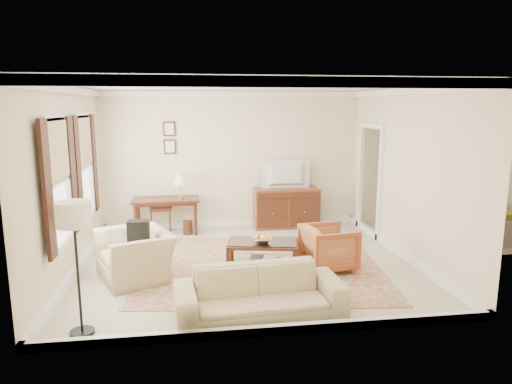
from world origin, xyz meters
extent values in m
cube|color=beige|center=(0.00, 0.00, 0.00)|extent=(5.50, 5.00, 0.01)
cube|color=white|center=(0.00, 0.00, 2.90)|extent=(5.50, 5.00, 0.01)
cube|color=#F4E7C7|center=(0.00, 2.50, 1.45)|extent=(5.50, 0.01, 2.90)
cube|color=#F4E7C7|center=(0.00, -2.50, 1.45)|extent=(5.50, 0.01, 2.90)
cube|color=#F4E7C7|center=(-2.75, 0.00, 1.45)|extent=(0.01, 5.00, 2.90)
cube|color=#F4E7C7|center=(2.75, 0.00, 1.45)|extent=(0.01, 5.00, 2.90)
cube|color=beige|center=(4.25, 1.15, 0.00)|extent=(3.00, 2.70, 0.01)
cube|color=maroon|center=(0.23, -0.19, 0.01)|extent=(4.14, 3.66, 0.01)
cube|color=#492214|center=(-1.41, 2.07, 0.71)|extent=(1.34, 0.67, 0.05)
cylinder|color=#492214|center=(-2.00, 1.81, 0.34)|extent=(0.07, 0.07, 0.68)
cylinder|color=#492214|center=(-0.82, 1.81, 0.34)|extent=(0.07, 0.07, 0.68)
cylinder|color=#492214|center=(-2.00, 2.32, 0.34)|extent=(0.07, 0.07, 0.68)
cylinder|color=#492214|center=(-0.82, 2.32, 0.34)|extent=(0.07, 0.07, 0.68)
cube|color=brown|center=(1.13, 2.20, 0.43)|extent=(1.38, 0.53, 0.85)
imported|color=black|center=(1.13, 2.18, 1.34)|extent=(0.99, 0.57, 0.13)
cube|color=#492214|center=(0.22, -0.31, 0.43)|extent=(1.21, 0.84, 0.04)
cube|color=silver|center=(0.22, -0.31, 0.46)|extent=(1.14, 0.77, 0.01)
cube|color=silver|center=(0.22, -0.31, 0.16)|extent=(1.11, 0.75, 0.02)
cube|color=#492214|center=(-0.35, -0.51, 0.21)|extent=(0.07, 0.07, 0.43)
cube|color=#492214|center=(0.68, -0.70, 0.21)|extent=(0.07, 0.07, 0.43)
cube|color=#492214|center=(-0.24, 0.07, 0.21)|extent=(0.07, 0.07, 0.43)
cube|color=#492214|center=(0.79, -0.12, 0.21)|extent=(0.07, 0.07, 0.43)
imported|color=silver|center=(0.20, -0.38, 0.52)|extent=(0.42, 0.42, 0.10)
imported|color=brown|center=(0.03, -0.23, 0.18)|extent=(0.28, 0.11, 0.38)
imported|color=brown|center=(0.37, -0.38, 0.18)|extent=(0.22, 0.21, 0.38)
imported|color=#9A4121|center=(1.26, -0.46, 0.39)|extent=(0.82, 0.86, 0.79)
imported|color=tan|center=(-1.74, -0.44, 0.49)|extent=(1.10, 1.31, 0.97)
cube|color=black|center=(-1.68, -0.44, 0.74)|extent=(0.26, 0.34, 0.40)
imported|color=tan|center=(-0.07, -1.95, 0.41)|extent=(2.12, 0.77, 0.81)
cylinder|color=black|center=(-2.17, -2.12, 0.02)|extent=(0.28, 0.28, 0.04)
cylinder|color=black|center=(-2.17, -2.12, 0.67)|extent=(0.03, 0.03, 1.31)
cylinder|color=silver|center=(-2.17, -2.12, 1.42)|extent=(0.38, 0.38, 0.28)
camera|label=1|loc=(-0.87, -7.22, 2.58)|focal=32.00mm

